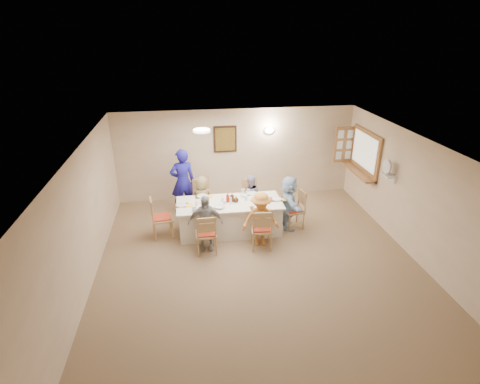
{
  "coord_description": "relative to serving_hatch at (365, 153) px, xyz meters",
  "views": [
    {
      "loc": [
        -1.32,
        -6.23,
        4.47
      ],
      "look_at": [
        -0.2,
        1.4,
        1.05
      ],
      "focal_mm": 28.0,
      "sensor_mm": 36.0,
      "label": 1
    }
  ],
  "objects": [
    {
      "name": "drinking_glass",
      "position": [
        -3.79,
        -0.85,
        -0.68
      ],
      "size": [
        0.06,
        0.06,
        0.09
      ],
      "primitive_type": "cylinder",
      "color": "silver",
      "rests_on": "dining_table"
    },
    {
      "name": "plate_le",
      "position": [
        -4.74,
        -0.9,
        -0.73
      ],
      "size": [
        0.24,
        0.24,
        0.02
      ],
      "primitive_type": "cylinder",
      "color": "white",
      "rests_on": "dining_table"
    },
    {
      "name": "bowl_b",
      "position": [
        -3.26,
        -0.62,
        -0.71
      ],
      "size": [
        0.26,
        0.26,
        0.06
      ],
      "primitive_type": "imported",
      "rotation": [
        0.0,
        0.0,
        0.24
      ],
      "color": "white",
      "rests_on": "dining_table"
    },
    {
      "name": "wall_picture",
      "position": [
        -3.51,
        1.06,
        0.2
      ],
      "size": [
        0.62,
        0.05,
        0.72
      ],
      "color": "#321C11",
      "rests_on": "room_walls"
    },
    {
      "name": "condiment_brown",
      "position": [
        -3.57,
        -0.84,
        -0.64
      ],
      "size": [
        0.13,
        0.13,
        0.21
      ],
      "primitive_type": "imported",
      "rotation": [
        0.0,
        0.0,
        -0.22
      ],
      "color": "#391F0F",
      "rests_on": "dining_table"
    },
    {
      "name": "wall_sconce",
      "position": [
        -2.31,
        1.04,
        0.4
      ],
      "size": [
        0.26,
        0.09,
        0.18
      ],
      "primitive_type": "ellipsoid",
      "color": "white",
      "rests_on": "room_walls"
    },
    {
      "name": "plate_fr",
      "position": [
        -3.04,
        -1.32,
        -0.73
      ],
      "size": [
        0.23,
        0.23,
        0.01
      ],
      "primitive_type": "cylinder",
      "color": "white",
      "rests_on": "dining_table"
    },
    {
      "name": "diner_back_left",
      "position": [
        -4.24,
        -0.22,
        -0.92
      ],
      "size": [
        0.63,
        0.47,
        1.16
      ],
      "primitive_type": "imported",
      "rotation": [
        0.0,
        0.0,
        3.05
      ],
      "color": "olive",
      "rests_on": "ground"
    },
    {
      "name": "caregiver",
      "position": [
        -4.69,
        0.25,
        -0.63
      ],
      "size": [
        0.79,
        0.65,
        1.73
      ],
      "primitive_type": "imported",
      "rotation": [
        0.0,
        0.0,
        3.34
      ],
      "color": "navy",
      "rests_on": "ground"
    },
    {
      "name": "chair_back_left",
      "position": [
        -4.24,
        -0.1,
        -1.01
      ],
      "size": [
        0.47,
        0.47,
        0.98
      ],
      "primitive_type": null,
      "rotation": [
        0.0,
        0.0,
        -0.0
      ],
      "color": "tan",
      "rests_on": "ground"
    },
    {
      "name": "desk_fan",
      "position": [
        -0.11,
        -1.35,
        0.05
      ],
      "size": [
        0.3,
        0.3,
        0.28
      ],
      "primitive_type": null,
      "color": "#A5A5A8",
      "rests_on": "fan_shelf"
    },
    {
      "name": "teacup_a",
      "position": [
        -4.45,
        -1.23,
        -0.7
      ],
      "size": [
        0.18,
        0.18,
        0.08
      ],
      "primitive_type": "imported",
      "rotation": [
        0.0,
        0.0,
        0.4
      ],
      "color": "white",
      "rests_on": "dining_table"
    },
    {
      "name": "dining_table",
      "position": [
        -3.64,
        -0.9,
        -1.12
      ],
      "size": [
        2.42,
        1.02,
        0.76
      ],
      "primitive_type": "cube",
      "color": "silver",
      "rests_on": "ground"
    },
    {
      "name": "placemat_le",
      "position": [
        -4.74,
        -0.9,
        -0.74
      ],
      "size": [
        0.33,
        0.24,
        0.01
      ],
      "primitive_type": "cube",
      "color": "#472B19",
      "rests_on": "dining_table"
    },
    {
      "name": "condiment_malt",
      "position": [
        -3.49,
        -0.91,
        -0.66
      ],
      "size": [
        0.16,
        0.16,
        0.15
      ],
      "primitive_type": "imported",
      "rotation": [
        0.0,
        0.0,
        0.18
      ],
      "color": "#391F0F",
      "rests_on": "dining_table"
    },
    {
      "name": "placemat_fl",
      "position": [
        -4.24,
        -1.32,
        -0.74
      ],
      "size": [
        0.34,
        0.26,
        0.01
      ],
      "primitive_type": "cube",
      "color": "#472B19",
      "rests_on": "dining_table"
    },
    {
      "name": "ceiling_light",
      "position": [
        -4.21,
        -0.9,
        0.97
      ],
      "size": [
        0.36,
        0.36,
        0.05
      ],
      "primitive_type": "cylinder",
      "color": "white",
      "rests_on": "room_walls"
    },
    {
      "name": "placemat_fr",
      "position": [
        -3.04,
        -1.32,
        -0.74
      ],
      "size": [
        0.36,
        0.27,
        0.01
      ],
      "primitive_type": "cube",
      "color": "#472B19",
      "rests_on": "dining_table"
    },
    {
      "name": "ground",
      "position": [
        -3.21,
        -2.4,
        -1.5
      ],
      "size": [
        7.0,
        7.0,
        0.0
      ],
      "primitive_type": "plane",
      "color": "#8F7A5B"
    },
    {
      "name": "napkin_br",
      "position": [
        -2.86,
        -0.53,
        -0.73
      ],
      "size": [
        0.15,
        0.15,
        0.01
      ],
      "primitive_type": "cube",
      "color": "yellow",
      "rests_on": "dining_table"
    },
    {
      "name": "chair_front_right",
      "position": [
        -3.04,
        -1.7,
        -1.02
      ],
      "size": [
        0.51,
        0.51,
        0.97
      ],
      "primitive_type": null,
      "rotation": [
        0.0,
        0.0,
        3.05
      ],
      "color": "tan",
      "rests_on": "ground"
    },
    {
      "name": "hatch_sill",
      "position": [
        -0.12,
        0.0,
        -0.53
      ],
      "size": [
        0.3,
        1.5,
        0.05
      ],
      "primitive_type": "cube",
      "color": "olive",
      "rests_on": "room_walls"
    },
    {
      "name": "plate_bl",
      "position": [
        -4.24,
        -0.48,
        -0.73
      ],
      "size": [
        0.26,
        0.26,
        0.02
      ],
      "primitive_type": "cylinder",
      "color": "white",
      "rests_on": "dining_table"
    },
    {
      "name": "placemat_bl",
      "position": [
        -4.24,
        -0.48,
        -0.74
      ],
      "size": [
        0.35,
        0.26,
        0.01
      ],
      "primitive_type": "cube",
      "color": "#472B19",
      "rests_on": "dining_table"
    },
    {
      "name": "plate_br",
      "position": [
        -3.04,
        -0.48,
        -0.73
      ],
      "size": [
        0.24,
        0.24,
        0.02
      ],
      "primitive_type": "cylinder",
      "color": "white",
      "rests_on": "dining_table"
    },
    {
      "name": "placemat_br",
      "position": [
        -3.04,
        -0.48,
        -0.74
      ],
      "size": [
        0.33,
        0.24,
        0.01
      ],
      "primitive_type": "cube",
      "color": "#472B19",
      "rests_on": "dining_table"
    },
    {
      "name": "bowl_a",
      "position": [
        -3.91,
        -1.15,
        -0.71
      ],
      "size": [
        0.42,
        0.42,
        0.06
      ],
      "primitive_type": "imported",
      "rotation": [
        0.0,
        0.0,
        -0.42
      ],
      "color": "white",
      "rests_on": "dining_table"
    },
    {
      "name": "diner_back_right",
      "position": [
        -3.04,
        -0.22,
        -0.94
      ],
      "size": [
        0.59,
        0.48,
        1.13
      ],
      "primitive_type": "imported",
      "rotation": [
        0.0,
        0.0,
        3.19
      ],
      "color": "#A19EBA",
      "rests_on": "ground"
    },
    {
      "name": "diner_right_end",
      "position": [
        -2.22,
        -0.9,
        -0.84
      ],
      "size": [
        1.27,
        0.55,
        1.32
      ],
      "primitive_type": "imported",
      "rotation": [
        0.0,
        0.0,
        1.5
      ],
      "color": "#ABCCEE",
      "rests_on": "ground"
    },
    {
      "name": "placemat_re",
      "position": [
        -2.52,
        -0.9,
        -0.74
      ],
      "size": [
        0.35,
        0.26,
        0.01
      ],
      "primitive_type": "cube",
      "color": "#472B19",
      "rests_on": "dining_table"
    },
    {
      "name": "teacup_b",
      "position": [
        -3.24,
        -0.37,
        -0.7
      ],
      "size": [
        0.13,
        0.13,
        0.08
      ],
      "primitive_type": "imported",
      "rotation": [
        0.0,
        0.0,
        0.21
      ],
      "color": "white",
      "rests_on": "dining_table"
    },
    {
      "name": "chair_left_end",
      "position": [
        -5.19,
        -0.9,
        -1.01
      ],
      "size": [
        0.54,
        0.54,
        0.99
      ],
      "primitive_type": null,
      "rotation": [
        0.0,
        0.0,
        1.73
      ],
      "color": "tan",
      "rests_on": "ground"
    },
    {
      "name": "diner_front_right",
      "position": [
        -3.04,
        -1.58,
        -0.87
      ],
      "size": [
        0.82,
        0.48,
        1.26
      ],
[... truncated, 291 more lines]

